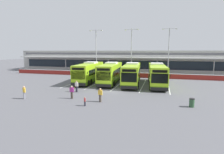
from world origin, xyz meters
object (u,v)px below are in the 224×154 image
coach_bus_right_centre (157,75)px  lamp_post_east (169,49)px  coach_bus_left_centre (111,73)px  pedestrian_approaching_bus (100,95)px  coach_bus_leftmost (90,72)px  lamp_post_west (96,49)px  pedestrian_near_bin (24,92)px  pedestrian_child (85,101)px  coach_bus_centre (132,74)px  pedestrian_with_handbag (76,86)px  lamp_post_centre (131,49)px  litter_bin (192,103)px  pedestrian_in_dark_coat (72,92)px

coach_bus_right_centre → lamp_post_east: bearing=78.6°
coach_bus_left_centre → pedestrian_approaching_bus: bearing=-79.7°
coach_bus_leftmost → lamp_post_west: lamp_post_west is taller
pedestrian_near_bin → lamp_post_east: 30.99m
pedestrian_child → pedestrian_near_bin: pedestrian_near_bin is taller
coach_bus_right_centre → coach_bus_centre: bearing=-178.1°
coach_bus_right_centre → lamp_post_east: (2.24, 11.10, 4.50)m
coach_bus_leftmost → pedestrian_with_handbag: size_ratio=7.60×
pedestrian_with_handbag → pedestrian_approaching_bus: (4.95, -3.88, 0.02)m
coach_bus_centre → lamp_post_centre: (-1.83, 10.41, 4.50)m
pedestrian_approaching_bus → lamp_post_east: (8.29, 23.62, 5.42)m
coach_bus_left_centre → lamp_post_west: lamp_post_west is taller
coach_bus_leftmost → pedestrian_approaching_bus: (6.55, -12.75, -0.91)m
coach_bus_left_centre → lamp_post_west: bearing=123.9°
pedestrian_child → pedestrian_approaching_bus: pedestrian_approaching_bus is taller
pedestrian_with_handbag → pedestrian_approaching_bus: size_ratio=1.00×
coach_bus_left_centre → pedestrian_child: 14.78m
lamp_post_centre → litter_bin: lamp_post_centre is taller
pedestrian_near_bin → pedestrian_approaching_bus: 9.55m
pedestrian_with_handbag → lamp_post_east: bearing=56.2°
coach_bus_leftmost → pedestrian_with_handbag: coach_bus_leftmost is taller
coach_bus_right_centre → lamp_post_centre: 12.79m
coach_bus_right_centre → lamp_post_centre: size_ratio=1.12×
coach_bus_left_centre → pedestrian_with_handbag: 9.33m
litter_bin → pedestrian_near_bin: bearing=-174.4°
coach_bus_right_centre → pedestrian_with_handbag: bearing=-141.8°
coach_bus_right_centre → lamp_post_east: size_ratio=1.12×
pedestrian_with_handbag → pedestrian_in_dark_coat: size_ratio=1.00×
coach_bus_centre → lamp_post_east: lamp_post_east is taller
coach_bus_centre → pedestrian_near_bin: (-11.20, -13.58, -0.91)m
pedestrian_near_bin → lamp_post_west: size_ratio=0.15×
coach_bus_centre → coach_bus_right_centre: (4.32, 0.14, 0.00)m
pedestrian_with_handbag → lamp_post_east: lamp_post_east is taller
lamp_post_centre → coach_bus_centre: bearing=-80.0°
lamp_post_centre → lamp_post_east: 8.43m
pedestrian_near_bin → pedestrian_approaching_bus: size_ratio=1.00×
lamp_post_east → litter_bin: bearing=-85.9°
coach_bus_leftmost → coach_bus_centre: same height
pedestrian_with_handbag → pedestrian_child: bearing=-56.3°
pedestrian_near_bin → lamp_post_west: (0.82, 23.38, 5.42)m
pedestrian_child → lamp_post_centre: bearing=87.7°
pedestrian_child → coach_bus_left_centre: bearing=94.8°
lamp_post_west → litter_bin: (18.57, -21.48, -5.82)m
pedestrian_approaching_bus → lamp_post_west: (-8.65, 22.18, 5.42)m
pedestrian_with_handbag → lamp_post_east: (13.24, 19.74, 5.43)m
coach_bus_right_centre → pedestrian_approaching_bus: 13.94m
coach_bus_right_centre → pedestrian_approaching_bus: bearing=-115.8°
litter_bin → coach_bus_leftmost: bearing=143.8°
coach_bus_right_centre → pedestrian_approaching_bus: size_ratio=7.60×
coach_bus_leftmost → coach_bus_right_centre: size_ratio=1.00×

